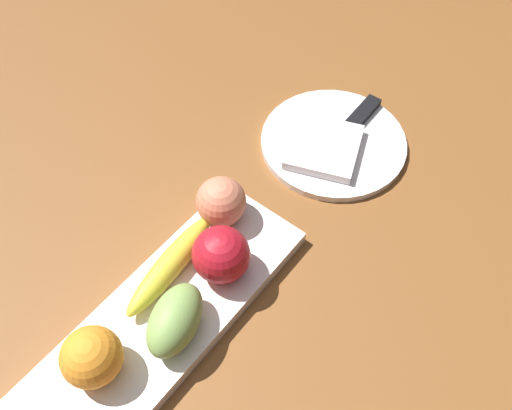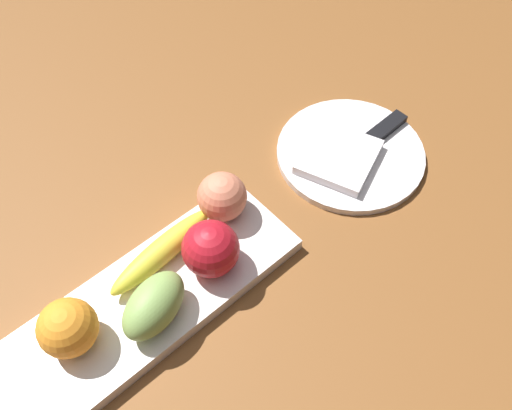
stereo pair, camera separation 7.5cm
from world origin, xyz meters
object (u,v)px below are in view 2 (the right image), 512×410
Objects in this scene: peach at (221,195)px; dinner_plate at (350,153)px; grape_bunch at (154,305)px; apple at (211,249)px; banana at (162,251)px; fruit_tray at (140,307)px; folded_napkin at (339,157)px; orange_near_apple at (68,328)px; knife at (378,134)px.

dinner_plate is (-0.23, 0.04, -0.05)m from peach.
peach is 0.71× the size of grape_bunch.
banana is (0.04, -0.05, -0.02)m from apple.
fruit_tray is at bearing -0.00° from dinner_plate.
peach reaches higher than folded_napkin.
grape_bunch reaches higher than folded_napkin.
orange_near_apple reaches higher than banana.
peach is (-0.07, -0.06, -0.00)m from apple.
orange_near_apple is 0.31× the size of dinner_plate.
apple is 0.66× the size of folded_napkin.
apple is 0.32× the size of dinner_plate.
apple is at bearing 171.51° from orange_near_apple.
dinner_plate is at bearing -11.92° from banana.
dinner_plate is at bearing -176.68° from apple.
folded_napkin is (-0.27, -0.02, -0.04)m from apple.
banana reaches higher than dinner_plate.
fruit_tray is at bearing 0.00° from folded_napkin.
knife is (-0.06, 0.01, 0.01)m from dinner_plate.
folded_napkin is (-0.37, -0.03, -0.03)m from grape_bunch.
knife is at bearing -177.29° from grape_bunch.
fruit_tray reaches higher than dinner_plate.
apple is at bearing 170.98° from fruit_tray.
orange_near_apple is at bearing -3.29° from knife.
orange_near_apple is 0.10m from grape_bunch.
grape_bunch is 0.55× the size of knife.
dinner_plate is at bearing 180.00° from folded_napkin.
orange_near_apple reaches higher than folded_napkin.
peach is (-0.26, -0.03, -0.00)m from orange_near_apple.
peach is at bearing -11.08° from knife.
dinner_plate is 0.03m from folded_napkin.
grape_bunch reaches higher than fruit_tray.
apple reaches higher than peach.
fruit_tray is 0.38m from folded_napkin.
fruit_tray is 3.90× the size of folded_napkin.
peach is at bearing -166.44° from fruit_tray.
peach reaches higher than banana.
folded_napkin is (-0.31, 0.03, -0.02)m from banana.
orange_near_apple reaches higher than grape_bunch.
peach reaches higher than knife.
grape_bunch is at bearing 23.25° from peach.
grape_bunch reaches higher than knife.
grape_bunch is 0.40m from dinner_plate.
banana is at bearing 4.09° from peach.
knife is (-0.40, 0.04, -0.02)m from banana.
grape_bunch is 0.46m from knife.
orange_near_apple is 0.47m from folded_napkin.
apple is at bearing -173.25° from grape_bunch.
fruit_tray is 1.91× the size of dinner_plate.
grape_bunch is at bearing 107.14° from fruit_tray.
knife is (-0.55, 0.02, -0.04)m from orange_near_apple.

